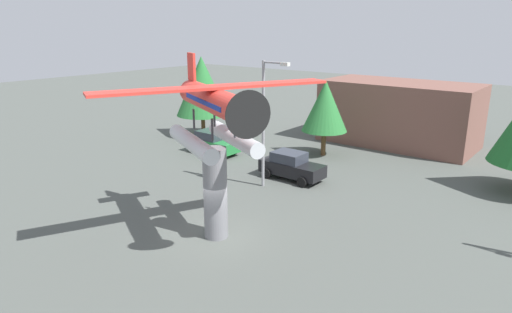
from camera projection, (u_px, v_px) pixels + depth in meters
name	position (u px, v px, depth m)	size (l,w,h in m)	color
ground_plane	(217.00, 236.00, 21.07)	(140.00, 140.00, 0.00)	#4C514C
display_pedestal	(215.00, 193.00, 20.46)	(1.10, 1.10, 4.31)	slate
floatplane_monument	(214.00, 112.00, 19.27)	(7.14, 9.85, 4.00)	silver
car_near_green	(213.00, 142.00, 34.44)	(4.20, 2.02, 1.76)	#237A38
car_mid_black	(291.00, 166.00, 28.71)	(4.20, 2.02, 1.76)	black
streetlight_primary	(266.00, 116.00, 26.29)	(1.84, 0.28, 7.64)	gray
storefront_building	(399.00, 113.00, 36.88)	(12.14, 6.09, 5.15)	brown
tree_west	(202.00, 86.00, 39.13)	(4.61, 4.61, 7.02)	brown
tree_east	(325.00, 106.00, 33.17)	(3.41, 3.41, 5.70)	brown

